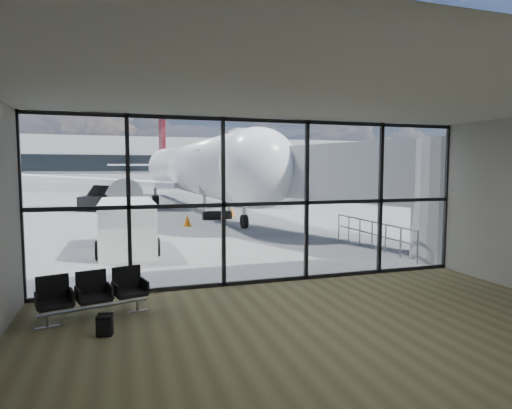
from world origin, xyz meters
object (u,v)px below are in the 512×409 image
seating_row (93,292)px  backpack (105,326)px  airliner (189,169)px  belt_loader (94,202)px  service_van (127,225)px

seating_row → backpack: seating_row is taller
airliner → seating_row: bearing=-105.0°
airliner → belt_loader: 8.25m
seating_row → airliner: size_ratio=0.06×
belt_loader → airliner: bearing=26.9°
backpack → service_van: (0.54, 8.60, 0.79)m
backpack → airliner: (5.97, 28.55, 2.91)m
airliner → belt_loader: size_ratio=9.22×
service_van → belt_loader: size_ratio=1.04×
seating_row → airliner: airliner is taller
belt_loader → service_van: bearing=-69.9°
backpack → airliner: 29.31m
backpack → belt_loader: bearing=106.2°
backpack → service_van: 8.66m
airliner → service_van: bearing=-107.4°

